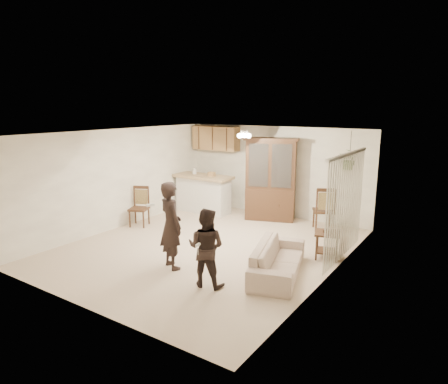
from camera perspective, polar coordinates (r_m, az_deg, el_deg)
The scene contains 23 objects.
floor at distance 8.90m, azimuth -2.38°, elevation -7.84°, with size 6.50×6.50×0.00m, color beige.
ceiling at distance 8.38m, azimuth -2.53°, elevation 8.43°, with size 5.50×6.50×0.02m, color silver.
wall_back at distance 11.30m, azimuth 7.31°, elevation 2.96°, with size 5.50×0.02×2.50m, color white.
wall_front at distance 6.32m, azimuth -20.16°, elevation -5.17°, with size 5.50×0.02×2.50m, color white.
wall_left at distance 10.39m, azimuth -14.82°, elevation 1.83°, with size 0.02×6.50×2.50m, color white.
wall_right at distance 7.32m, azimuth 15.24°, elevation -2.48°, with size 0.02×6.50×2.50m, color white.
breakfast_bar at distance 11.64m, azimuth -2.97°, elevation -0.45°, with size 1.60×0.55×1.00m, color silver.
bar_top at distance 11.53m, azimuth -3.00°, elevation 2.22°, with size 1.75×0.70×0.08m, color tan.
upper_cabinets at distance 12.00m, azimuth -1.18°, elevation 7.69°, with size 1.50×0.34×0.70m, color olive.
vertical_blinds at distance 8.20m, azimuth 16.93°, elevation -2.09°, with size 0.06×2.30×2.10m, color beige, non-canonical shape.
ceiling_fixture at distance 9.28m, azimuth 2.91°, elevation 8.18°, with size 0.36×0.36×0.20m, color beige, non-canonical shape.
hanging_plant at distance 9.60m, azimuth 17.51°, elevation 4.46°, with size 0.43×0.37×0.48m, color #325C24.
plant_cord at distance 9.56m, azimuth 17.63°, elevation 6.39°, with size 0.01×0.01×0.65m, color black.
sofa at distance 7.48m, azimuth 7.73°, elevation -8.95°, with size 1.87×0.73×0.73m, color beige.
adult at distance 7.61m, azimuth -7.60°, elevation -4.33°, with size 0.66×0.43×1.80m, color black.
child at distance 6.88m, azimuth -2.58°, elevation -8.04°, with size 0.66×0.51×1.35m, color black.
china_hutch at distance 10.80m, azimuth 6.69°, elevation 1.73°, with size 1.51×0.98×2.23m.
side_table at distance 8.46m, azimuth 14.49°, elevation -7.28°, with size 0.62×0.62×0.61m.
chair_bar at distance 10.56m, azimuth -12.01°, elevation -3.23°, with size 0.59×0.59×1.02m.
chair_hutch_left at distance 10.98m, azimuth 8.42°, elevation -2.45°, with size 0.65×0.65×1.05m.
chair_hutch_right at distance 10.30m, azimuth 13.98°, elevation -3.57°, with size 0.67×0.67×1.11m.
controller_adult at distance 7.36m, azimuth -10.47°, elevation -1.84°, with size 0.04×0.15×0.04m, color white.
controller_child at distance 6.54m, azimuth -3.74°, elevation -7.54°, with size 0.04×0.12×0.04m, color white.
Camera 1 is at (4.94, -6.75, 3.06)m, focal length 32.00 mm.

